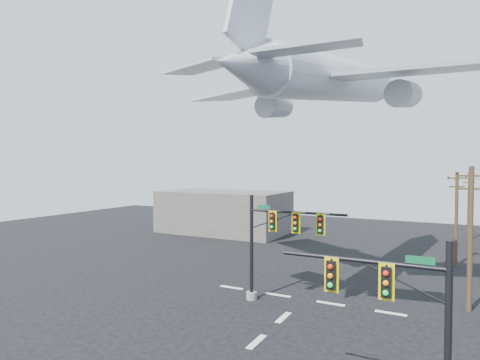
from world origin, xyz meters
The scene contains 9 objects.
lane_markings centered at (0.00, 5.33, 0.01)m, with size 14.00×21.20×0.01m.
signal_mast_near centered at (8.05, -0.32, 3.81)m, with size 6.42×0.79×7.15m.
signal_mast_far centered at (-1.62, 10.14, 4.30)m, with size 7.25×0.84×7.62m.
utility_pole_a centered at (10.57, 14.79, 5.07)m, with size 1.94×0.32×9.70m.
utility_pole_b centered at (9.92, 28.15, 4.79)m, with size 1.74×0.86×9.15m.
utility_pole_c centered at (11.50, 43.29, 4.72)m, with size 1.82×0.55×9.03m.
power_lines centered at (10.50, 29.06, 8.57)m, with size 3.25×28.50×0.35m.
airliner centered at (1.06, 16.09, 16.49)m, with size 29.43×31.18×8.14m.
building_left centered at (-20.00, 35.00, 3.00)m, with size 18.00×10.00×6.00m, color #615C56.
Camera 1 is at (9.32, -15.69, 9.70)m, focal length 30.00 mm.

